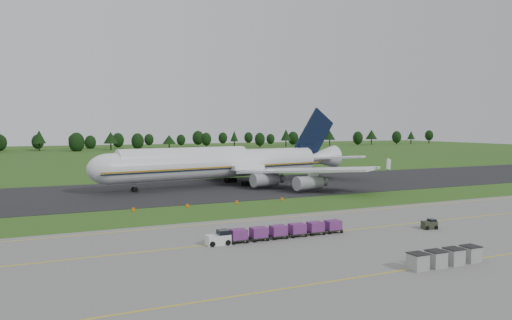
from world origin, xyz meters
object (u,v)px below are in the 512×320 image
aircraft (224,163)px  edge_markers (213,204)px  baggage_train (276,232)px  uld_row (445,257)px  utility_cart (429,225)px

aircraft → edge_markers: aircraft is taller
baggage_train → uld_row: size_ratio=2.11×
baggage_train → utility_cart: (21.98, -3.59, -0.36)m
edge_markers → utility_cart: bearing=-57.4°
aircraft → baggage_train: aircraft is taller
baggage_train → utility_cart: 22.27m
aircraft → uld_row: (-4.06, -73.43, -4.54)m
utility_cart → edge_markers: size_ratio=0.08×
baggage_train → uld_row: uld_row is taller
utility_cart → baggage_train: bearing=170.7°
aircraft → uld_row: size_ratio=7.65×
utility_cart → uld_row: 18.67m
aircraft → baggage_train: bearing=-104.4°
baggage_train → utility_cart: size_ratio=8.73×
aircraft → utility_cart: bearing=-82.5°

